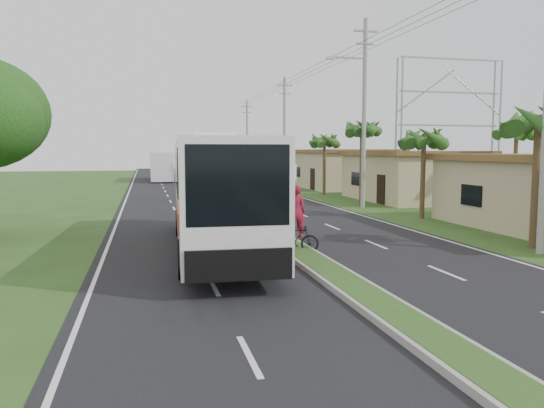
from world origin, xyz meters
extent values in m
plane|color=#2C481A|center=(0.00, 0.00, 0.00)|extent=(180.00, 180.00, 0.00)
cube|color=black|center=(0.00, 20.00, 0.01)|extent=(14.00, 160.00, 0.02)
cube|color=gray|center=(0.00, 20.00, 0.10)|extent=(1.20, 160.00, 0.17)
cube|color=#2C481A|center=(0.00, 20.00, 0.18)|extent=(0.95, 160.00, 0.02)
cube|color=silver|center=(-6.70, 20.00, 0.00)|extent=(0.12, 160.00, 0.01)
cube|color=silver|center=(6.70, 20.00, 0.00)|extent=(0.12, 160.00, 0.01)
cube|color=tan|center=(14.00, 22.00, 1.68)|extent=(7.00, 10.00, 3.35)
cube|color=brown|center=(14.00, 22.00, 3.51)|extent=(7.60, 10.60, 0.32)
cube|color=tan|center=(14.00, 36.00, 1.75)|extent=(8.00, 11.00, 3.50)
cube|color=brown|center=(14.00, 36.00, 3.66)|extent=(8.60, 11.60, 0.32)
cylinder|color=#473321|center=(9.00, 3.00, 2.50)|extent=(0.26, 0.26, 5.00)
cylinder|color=#473321|center=(9.40, 12.00, 2.30)|extent=(0.26, 0.26, 4.60)
cylinder|color=#473321|center=(8.80, 19.00, 2.70)|extent=(0.26, 0.26, 5.40)
cylinder|color=#473321|center=(9.30, 28.00, 2.40)|extent=(0.26, 0.26, 4.80)
cylinder|color=#473321|center=(17.50, 15.00, 2.60)|extent=(0.26, 0.26, 5.20)
cylinder|color=gray|center=(8.50, 18.00, 6.00)|extent=(0.28, 0.28, 12.00)
cube|color=gray|center=(8.50, 18.00, 11.20)|extent=(1.60, 0.12, 0.12)
cube|color=gray|center=(8.50, 18.00, 10.40)|extent=(1.20, 0.10, 0.10)
cube|color=gray|center=(7.30, 18.00, 9.50)|extent=(2.40, 0.10, 0.10)
cylinder|color=gray|center=(8.50, 38.00, 5.50)|extent=(0.28, 0.28, 11.00)
cube|color=gray|center=(8.50, 38.00, 10.20)|extent=(1.60, 0.12, 0.12)
cube|color=gray|center=(8.50, 38.00, 9.40)|extent=(1.20, 0.10, 0.10)
cylinder|color=gray|center=(8.50, 58.00, 5.25)|extent=(0.28, 0.28, 10.50)
cube|color=gray|center=(8.50, 58.00, 9.70)|extent=(1.60, 0.12, 0.12)
cube|color=gray|center=(8.50, 58.00, 8.90)|extent=(1.20, 0.10, 0.10)
cylinder|color=gray|center=(17.00, 29.50, 6.00)|extent=(0.18, 0.18, 12.00)
cylinder|color=gray|center=(27.00, 29.50, 6.00)|extent=(0.18, 0.18, 12.00)
cylinder|color=gray|center=(17.00, 30.50, 6.00)|extent=(0.18, 0.18, 12.00)
cylinder|color=gray|center=(27.00, 30.50, 6.00)|extent=(0.18, 0.18, 12.00)
cube|color=gray|center=(22.00, 30.00, 6.00)|extent=(10.00, 0.14, 0.14)
cube|color=gray|center=(22.00, 30.00, 9.00)|extent=(10.00, 0.14, 0.14)
cube|color=gray|center=(22.00, 30.00, 12.00)|extent=(10.00, 0.14, 0.14)
cube|color=white|center=(-2.73, 5.31, 2.27)|extent=(3.46, 13.60, 3.54)
cube|color=black|center=(-2.69, 5.99, 3.05)|extent=(3.38, 10.91, 1.42)
cube|color=black|center=(-3.05, -1.36, 2.84)|extent=(2.53, 0.26, 1.98)
cube|color=#B3110E|center=(-2.79, 3.97, 1.57)|extent=(3.14, 5.97, 0.62)
cube|color=yellow|center=(-2.71, 5.65, 1.28)|extent=(3.02, 3.50, 0.28)
cube|color=white|center=(-2.66, 6.66, 4.20)|extent=(1.70, 2.77, 0.31)
cylinder|color=black|center=(-4.20, 1.11, 0.58)|extent=(0.42, 1.18, 1.17)
cylinder|color=black|center=(-1.67, 0.99, 0.58)|extent=(0.42, 1.18, 1.17)
cylinder|color=black|center=(-3.82, 8.96, 0.58)|extent=(0.42, 1.18, 1.17)
cylinder|color=black|center=(-1.28, 8.84, 0.58)|extent=(0.42, 1.18, 1.17)
cube|color=white|center=(-3.26, 53.27, 1.83)|extent=(2.76, 12.03, 3.34)
cube|color=black|center=(-3.26, 53.79, 2.83)|extent=(2.77, 8.90, 1.13)
cube|color=orange|center=(-3.28, 52.22, 1.19)|extent=(2.73, 5.77, 0.37)
cylinder|color=black|center=(-4.47, 48.33, 0.50)|extent=(0.33, 1.01, 1.00)
cylinder|color=black|center=(-2.18, 48.30, 0.50)|extent=(0.33, 1.01, 1.00)
cylinder|color=black|center=(-4.35, 57.71, 0.50)|extent=(0.33, 1.01, 1.00)
cylinder|color=black|center=(-2.06, 57.68, 0.50)|extent=(0.33, 1.01, 1.00)
imported|color=black|center=(-0.02, 4.14, 0.50)|extent=(1.74, 0.87, 1.01)
imported|color=maroon|center=(-0.02, 4.14, 1.51)|extent=(0.79, 0.62, 1.93)
camera|label=1|loc=(-5.23, -13.99, 3.67)|focal=35.00mm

